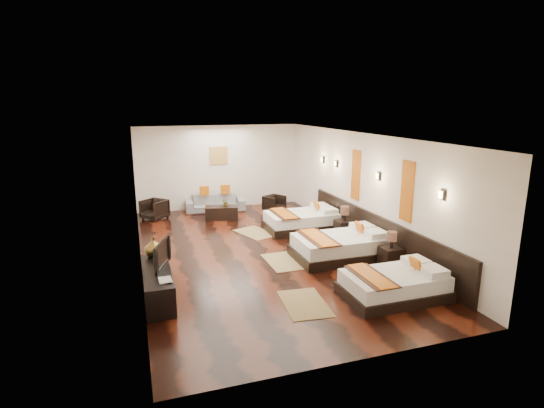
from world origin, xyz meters
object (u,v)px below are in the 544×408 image
object	(u,v)px
tv	(158,254)
sofa	(215,203)
nightstand_b	(344,227)
tv_console	(158,284)
armchair_right	(274,203)
book	(159,281)
bed_far	(302,220)
figurine	(154,247)
armchair_left	(154,209)
coffee_table	(222,213)
nightstand_a	(391,255)
bed_near	(395,284)
table_plant	(226,202)
bed_mid	(341,246)

from	to	relation	value
tv	sofa	distance (m)	6.38
nightstand_b	tv_console	world-z (taller)	nightstand_b
tv_console	armchair_right	size ratio (longest dim) A/B	2.99
book	sofa	xyz separation A→B (m)	(2.25, 6.68, -0.28)
bed_far	figurine	xyz separation A→B (m)	(-4.20, -2.46, 0.48)
armchair_left	bed_far	bearing A→B (deg)	16.26
armchair_left	coffee_table	world-z (taller)	armchair_left
bed_far	armchair_right	xyz separation A→B (m)	(-0.10, 2.20, 0.01)
tv_console	armchair_left	bearing A→B (deg)	87.31
armchair_left	tv_console	bearing A→B (deg)	-44.40
tv_console	book	size ratio (longest dim) A/B	6.18
sofa	coffee_table	world-z (taller)	sofa
nightstand_a	tv	world-z (taller)	tv
book	armchair_right	xyz separation A→B (m)	(4.10, 5.98, -0.29)
nightstand_b	armchair_left	xyz separation A→B (m)	(-4.68, 3.57, 0.00)
nightstand_a	tv	xyz separation A→B (m)	(-4.89, 0.21, 0.51)
tv	armchair_right	xyz separation A→B (m)	(4.05, 5.26, -0.53)
nightstand_b	coffee_table	bearing A→B (deg)	132.31
bed_far	nightstand_b	xyz separation A→B (m)	(0.75, -1.11, 0.04)
bed_near	bed_far	bearing A→B (deg)	89.98
bed_near	coffee_table	distance (m)	6.70
bed_far	armchair_right	distance (m)	2.20
nightstand_b	coffee_table	xyz separation A→B (m)	(-2.69, 2.96, -0.11)
tv_console	coffee_table	distance (m)	5.57
table_plant	armchair_left	bearing A→B (deg)	164.51
armchair_right	table_plant	size ratio (longest dim) A/B	2.46
bed_mid	sofa	bearing A→B (deg)	110.20
coffee_table	table_plant	xyz separation A→B (m)	(0.15, 0.02, 0.32)
figurine	armchair_right	world-z (taller)	figurine
bed_near	armchair_right	bearing A→B (deg)	90.81
figurine	table_plant	bearing A→B (deg)	61.00
bed_near	tv_console	bearing A→B (deg)	162.48
bed_mid	figurine	size ratio (longest dim) A/B	5.60
armchair_right	bed_mid	bearing A→B (deg)	-118.02
bed_mid	tv_console	world-z (taller)	bed_mid
tv_console	tv	world-z (taller)	tv
bed_far	sofa	distance (m)	3.49
nightstand_b	nightstand_a	bearing A→B (deg)	-90.00
bed_far	armchair_right	size ratio (longest dim) A/B	3.36
tv	sofa	bearing A→B (deg)	1.25
bed_far	armchair_left	size ratio (longest dim) A/B	2.95
tv	book	world-z (taller)	tv
bed_mid	armchair_right	world-z (taller)	bed_mid
nightstand_b	sofa	bearing A→B (deg)	123.90
bed_far	bed_mid	bearing A→B (deg)	-89.97
bed_near	bed_mid	size ratio (longest dim) A/B	0.88
bed_far	table_plant	size ratio (longest dim) A/B	8.26
nightstand_a	table_plant	distance (m)	5.75
bed_near	nightstand_b	bearing A→B (deg)	77.73
bed_far	figurine	size ratio (longest dim) A/B	5.30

